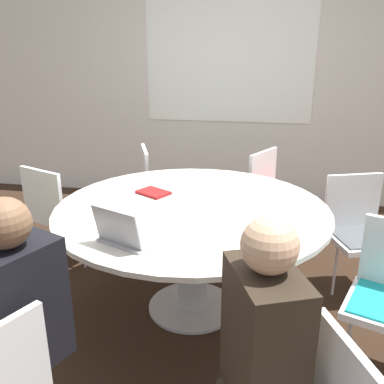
{
  "coord_description": "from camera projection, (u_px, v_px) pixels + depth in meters",
  "views": [
    {
      "loc": [
        0.44,
        -2.49,
        1.74
      ],
      "look_at": [
        0.0,
        0.0,
        0.85
      ],
      "focal_mm": 40.0,
      "sensor_mm": 36.0,
      "label": 1
    }
  ],
  "objects": [
    {
      "name": "laptop",
      "position": [
        125.0,
        234.0,
        2.2
      ],
      "size": [
        0.36,
        0.34,
        0.21
      ],
      "rotation": [
        0.0,
        0.0,
        2.74
      ],
      "color": "#99999E",
      "rests_on": "conference_table"
    },
    {
      "name": "conference_table",
      "position": [
        192.0,
        226.0,
        2.76
      ],
      "size": [
        1.74,
        1.74,
        0.75
      ],
      "color": "#B7B7BC",
      "rests_on": "ground_plane"
    },
    {
      "name": "wall_back",
      "position": [
        229.0,
        79.0,
        4.66
      ],
      "size": [
        8.0,
        0.07,
        2.7
      ],
      "color": "silver",
      "rests_on": "ground_plane"
    },
    {
      "name": "person_0",
      "position": [
        17.0,
        313.0,
        1.73
      ],
      "size": [
        0.35,
        0.42,
        1.2
      ],
      "rotation": [
        0.0,
        0.0,
        7.45
      ],
      "color": "black",
      "rests_on": "ground_plane"
    },
    {
      "name": "person_1",
      "position": [
        259.0,
        345.0,
        1.55
      ],
      "size": [
        0.35,
        0.42,
        1.2
      ],
      "rotation": [
        0.0,
        0.0,
        8.23
      ],
      "color": "#2D2319",
      "rests_on": "ground_plane"
    },
    {
      "name": "chair_3",
      "position": [
        359.0,
        226.0,
        3.04
      ],
      "size": [
        0.55,
        0.54,
        0.85
      ],
      "rotation": [
        0.0,
        0.0,
        9.76
      ],
      "color": "white",
      "rests_on": "ground_plane"
    },
    {
      "name": "chair_5",
      "position": [
        160.0,
        185.0,
        3.91
      ],
      "size": [
        0.55,
        0.56,
        0.85
      ],
      "rotation": [
        0.0,
        0.0,
        11.36
      ],
      "color": "white",
      "rests_on": "ground_plane"
    },
    {
      "name": "chair_4",
      "position": [
        274.0,
        192.0,
        3.72
      ],
      "size": [
        0.58,
        0.59,
        0.85
      ],
      "rotation": [
        0.0,
        0.0,
        10.48
      ],
      "color": "white",
      "rests_on": "ground_plane"
    },
    {
      "name": "ground_plane",
      "position": [
        192.0,
        307.0,
        2.96
      ],
      "size": [
        16.0,
        16.0,
        0.0
      ],
      "primitive_type": "plane",
      "color": "black"
    },
    {
      "name": "chair_6",
      "position": [
        58.0,
        208.0,
        3.36
      ],
      "size": [
        0.57,
        0.56,
        0.85
      ],
      "rotation": [
        0.0,
        0.0,
        12.17
      ],
      "color": "white",
      "rests_on": "ground_plane"
    },
    {
      "name": "spiral_notebook",
      "position": [
        153.0,
        193.0,
        2.94
      ],
      "size": [
        0.26,
        0.24,
        0.02
      ],
      "color": "maroon",
      "rests_on": "conference_table"
    }
  ]
}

